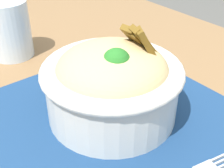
% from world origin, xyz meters
% --- Properties ---
extents(table, '(1.27, 0.81, 0.77)m').
position_xyz_m(table, '(0.00, 0.00, 0.69)').
color(table, olive).
rests_on(table, ground_plane).
extents(placemat, '(0.41, 0.34, 0.00)m').
position_xyz_m(placemat, '(0.01, 0.00, 0.77)').
color(placemat, navy).
rests_on(placemat, table).
extents(bowl, '(0.20, 0.20, 0.13)m').
position_xyz_m(bowl, '(-0.03, 0.01, 0.83)').
color(bowl, silver).
rests_on(bowl, placemat).
extents(drinking_glass, '(0.08, 0.08, 0.11)m').
position_xyz_m(drinking_glass, '(-0.29, -0.02, 0.81)').
color(drinking_glass, silver).
rests_on(drinking_glass, table).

